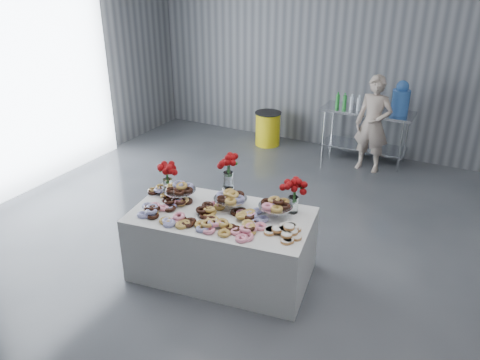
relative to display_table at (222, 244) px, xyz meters
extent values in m
plane|color=#383A3F|center=(0.28, -0.12, -0.38)|extent=(9.00, 9.00, 0.00)
cube|color=slate|center=(0.28, 4.38, 1.62)|extent=(8.00, 0.04, 4.00)
cube|color=white|center=(-3.66, 0.88, 1.12)|extent=(0.05, 3.00, 3.00)
cube|color=silver|center=(0.00, 0.00, 0.00)|extent=(2.03, 1.27, 0.75)
cube|color=silver|center=(0.53, 3.98, 0.51)|extent=(1.50, 0.60, 0.04)
cube|color=silver|center=(0.53, 3.98, -0.12)|extent=(1.40, 0.55, 0.03)
cylinder|color=silver|center=(-0.12, 3.73, 0.05)|extent=(0.04, 0.04, 0.86)
cylinder|color=silver|center=(1.18, 3.73, 0.05)|extent=(0.04, 0.04, 0.86)
cylinder|color=silver|center=(-0.12, 4.23, 0.05)|extent=(0.04, 0.04, 0.86)
cylinder|color=silver|center=(1.18, 4.23, 0.05)|extent=(0.04, 0.04, 0.86)
cylinder|color=silver|center=(-0.57, 0.07, 0.44)|extent=(0.06, 0.06, 0.12)
cylinder|color=silver|center=(-0.57, 0.07, 0.50)|extent=(0.36, 0.36, 0.01)
cylinder|color=silver|center=(0.03, 0.16, 0.44)|extent=(0.06, 0.06, 0.12)
cylinder|color=silver|center=(0.03, 0.16, 0.50)|extent=(0.36, 0.36, 0.01)
cylinder|color=silver|center=(0.52, 0.23, 0.44)|extent=(0.06, 0.06, 0.12)
cylinder|color=silver|center=(0.52, 0.23, 0.50)|extent=(0.36, 0.36, 0.01)
cylinder|color=white|center=(-0.78, 0.14, 0.46)|extent=(0.11, 0.11, 0.18)
cylinder|color=#1E5919|center=(-0.78, 0.14, 0.59)|extent=(0.04, 0.04, 0.18)
cylinder|color=white|center=(0.65, 0.40, 0.46)|extent=(0.11, 0.11, 0.18)
cylinder|color=#1E5919|center=(0.65, 0.40, 0.59)|extent=(0.04, 0.04, 0.18)
cylinder|color=silver|center=(-0.10, 0.34, 0.45)|extent=(0.14, 0.14, 0.15)
cylinder|color=white|center=(-0.10, 0.34, 0.61)|extent=(0.11, 0.11, 0.18)
cylinder|color=#1E5919|center=(-0.10, 0.34, 0.75)|extent=(0.04, 0.04, 0.18)
cylinder|color=#4384E5|center=(1.03, 3.98, 0.73)|extent=(0.28, 0.28, 0.40)
sphere|color=#4384E5|center=(1.03, 3.98, 0.98)|extent=(0.20, 0.20, 0.20)
imported|color=#CC8C93|center=(0.72, 3.62, 0.41)|extent=(0.61, 0.44, 1.57)
cylinder|color=yellow|center=(-1.25, 3.88, -0.07)|extent=(0.45, 0.45, 0.61)
cylinder|color=black|center=(-1.25, 3.88, 0.25)|extent=(0.49, 0.49, 0.02)
camera|label=1|loc=(2.19, -3.70, 2.81)|focal=35.00mm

